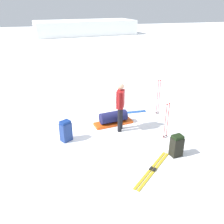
# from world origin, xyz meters

# --- Properties ---
(ground_plane) EXTENTS (80.00, 80.00, 0.00)m
(ground_plane) POSITION_xyz_m (0.00, 0.00, 0.00)
(ground_plane) COLOR white
(distant_snow_ridge) EXTENTS (13.36, 6.28, 1.81)m
(distant_snow_ridge) POSITION_xyz_m (3.37, 26.34, 0.90)
(distant_snow_ridge) COLOR white
(distant_snow_ridge) RESTS_ON ground_plane
(skier_standing) EXTENTS (0.35, 0.51, 1.70)m
(skier_standing) POSITION_xyz_m (0.28, -0.04, 0.95)
(skier_standing) COLOR black
(skier_standing) RESTS_ON ground_plane
(ski_pair_near) EXTENTS (1.88, 0.25, 0.05)m
(ski_pair_near) POSITION_xyz_m (0.80, 1.23, 0.01)
(ski_pair_near) COLOR #2252A8
(ski_pair_near) RESTS_ON ground_plane
(ski_pair_far) EXTENTS (1.49, 1.34, 0.05)m
(ski_pair_far) POSITION_xyz_m (0.48, -2.36, 0.01)
(ski_pair_far) COLOR gold
(ski_pair_far) RESTS_ON ground_plane
(backpack_large_dark) EXTENTS (0.35, 0.31, 0.66)m
(backpack_large_dark) POSITION_xyz_m (1.40, -1.90, 0.32)
(backpack_large_dark) COLOR black
(backpack_large_dark) RESTS_ON ground_plane
(backpack_bright) EXTENTS (0.41, 0.39, 0.69)m
(backpack_bright) POSITION_xyz_m (-1.58, -0.25, 0.34)
(backpack_bright) COLOR navy
(backpack_bright) RESTS_ON ground_plane
(ski_poles_planted_near) EXTENTS (0.16, 0.10, 1.39)m
(ski_poles_planted_near) POSITION_xyz_m (2.08, 0.86, 0.77)
(ski_poles_planted_near) COLOR maroon
(ski_poles_planted_near) RESTS_ON ground_plane
(ski_poles_planted_far) EXTENTS (0.17, 0.10, 1.22)m
(ski_poles_planted_far) POSITION_xyz_m (1.55, -0.91, 0.68)
(ski_poles_planted_far) COLOR maroon
(ski_poles_planted_far) RESTS_ON ground_plane
(gear_sled) EXTENTS (1.45, 0.64, 0.49)m
(gear_sled) POSITION_xyz_m (0.17, 0.45, 0.22)
(gear_sled) COLOR #E54F13
(gear_sled) RESTS_ON ground_plane
(thermos_bottle) EXTENTS (0.07, 0.07, 0.26)m
(thermos_bottle) POSITION_xyz_m (0.79, 2.27, 0.13)
(thermos_bottle) COLOR #AABCBF
(thermos_bottle) RESTS_ON ground_plane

